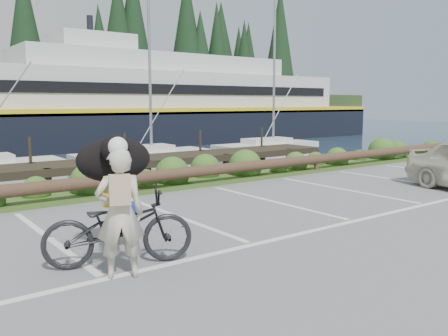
% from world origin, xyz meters
% --- Properties ---
extents(ground, '(72.00, 72.00, 0.00)m').
position_xyz_m(ground, '(0.00, 0.00, 0.00)').
color(ground, '#605F62').
extents(vegetation_strip, '(34.00, 1.60, 0.10)m').
position_xyz_m(vegetation_strip, '(0.00, 5.30, 0.05)').
color(vegetation_strip, '#3D5B21').
rests_on(vegetation_strip, ground).
extents(log_rail, '(32.00, 0.30, 0.60)m').
position_xyz_m(log_rail, '(0.00, 4.60, 0.00)').
color(log_rail, '#443021').
rests_on(log_rail, ground).
extents(bicycle, '(2.25, 1.45, 1.12)m').
position_xyz_m(bicycle, '(-2.19, 0.01, 0.56)').
color(bicycle, black).
rests_on(bicycle, ground).
extents(cyclist, '(0.74, 0.62, 1.75)m').
position_xyz_m(cyclist, '(-2.36, -0.45, 0.87)').
color(cyclist, beige).
rests_on(cyclist, ground).
extents(dog, '(0.98, 1.33, 0.69)m').
position_xyz_m(dog, '(-1.95, 0.65, 1.46)').
color(dog, black).
rests_on(dog, bicycle).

